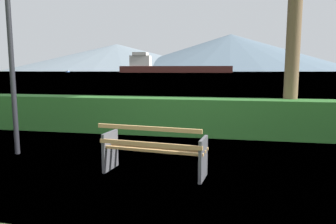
{
  "coord_description": "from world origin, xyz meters",
  "views": [
    {
      "loc": [
        1.21,
        -4.95,
        1.74
      ],
      "look_at": [
        0.0,
        1.14,
        0.9
      ],
      "focal_mm": 33.3,
      "sensor_mm": 36.0,
      "label": 1
    }
  ],
  "objects_px": {
    "park_bench": "(154,150)",
    "lamp_post": "(9,22)",
    "fishing_boat_near": "(68,72)",
    "cargo_ship_large": "(167,67)"
  },
  "relations": [
    {
      "from": "fishing_boat_near",
      "to": "lamp_post",
      "type": "bearing_deg",
      "value": -61.23
    },
    {
      "from": "park_bench",
      "to": "lamp_post",
      "type": "height_order",
      "value": "lamp_post"
    },
    {
      "from": "cargo_ship_large",
      "to": "lamp_post",
      "type": "bearing_deg",
      "value": -79.41
    },
    {
      "from": "fishing_boat_near",
      "to": "cargo_ship_large",
      "type": "bearing_deg",
      "value": -21.03
    },
    {
      "from": "park_bench",
      "to": "lamp_post",
      "type": "bearing_deg",
      "value": 166.91
    },
    {
      "from": "park_bench",
      "to": "fishing_boat_near",
      "type": "height_order",
      "value": "fishing_boat_near"
    },
    {
      "from": "lamp_post",
      "to": "cargo_ship_large",
      "type": "height_order",
      "value": "cargo_ship_large"
    },
    {
      "from": "park_bench",
      "to": "cargo_ship_large",
      "type": "distance_m",
      "value": 208.56
    },
    {
      "from": "lamp_post",
      "to": "fishing_boat_near",
      "type": "relative_size",
      "value": 0.92
    },
    {
      "from": "lamp_post",
      "to": "fishing_boat_near",
      "type": "distance_m",
      "value": 273.38
    }
  ]
}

